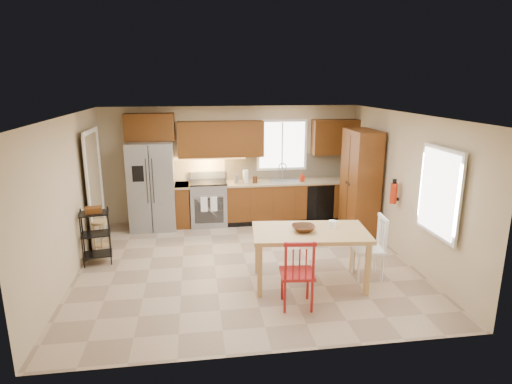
{
  "coord_description": "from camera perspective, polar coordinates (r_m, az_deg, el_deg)",
  "views": [
    {
      "loc": [
        -0.8,
        -6.68,
        3.01
      ],
      "look_at": [
        0.22,
        0.4,
        1.15
      ],
      "focal_mm": 30.0,
      "sensor_mm": 36.0,
      "label": 1
    }
  ],
  "objects": [
    {
      "name": "canister_steel",
      "position": [
        9.09,
        -2.66,
        1.73
      ],
      "size": [
        0.11,
        0.11,
        0.18
      ],
      "primitive_type": "cylinder",
      "color": "gray",
      "rests_on": "base_cabinet_run"
    },
    {
      "name": "sink",
      "position": [
        9.33,
        3.76,
        1.23
      ],
      "size": [
        0.62,
        0.46,
        0.16
      ],
      "primitive_type": "cube",
      "color": "gray",
      "rests_on": "base_cabinet_run"
    },
    {
      "name": "undercab_glow",
      "position": [
        9.12,
        -6.55,
        4.51
      ],
      "size": [
        1.6,
        0.3,
        0.01
      ],
      "primitive_type": "cube",
      "color": "#FFBF66",
      "rests_on": "wall_back"
    },
    {
      "name": "wall_right",
      "position": [
        7.76,
        19.24,
        0.65
      ],
      "size": [
        0.02,
        5.0,
        2.5
      ],
      "primitive_type": "cube",
      "color": "#CCB793",
      "rests_on": "ground"
    },
    {
      "name": "dishwasher",
      "position": [
        9.34,
        8.59,
        -1.49
      ],
      "size": [
        0.6,
        0.02,
        0.78
      ],
      "primitive_type": "cube",
      "color": "black",
      "rests_on": "floor"
    },
    {
      "name": "wall_back",
      "position": [
        9.38,
        -3.19,
        3.74
      ],
      "size": [
        5.5,
        0.02,
        2.5
      ],
      "primitive_type": "cube",
      "color": "#CCB793",
      "rests_on": "ground"
    },
    {
      "name": "bar_stool",
      "position": [
        8.12,
        -19.91,
        -5.76
      ],
      "size": [
        0.38,
        0.38,
        0.62
      ],
      "primitive_type": null,
      "rotation": [
        0.0,
        0.0,
        0.31
      ],
      "color": "tan",
      "rests_on": "floor"
    },
    {
      "name": "dining_table",
      "position": [
        6.6,
        7.14,
        -8.66
      ],
      "size": [
        1.8,
        1.13,
        0.83
      ],
      "primitive_type": null,
      "rotation": [
        0.0,
        0.0,
        -0.1
      ],
      "color": "tan",
      "rests_on": "floor"
    },
    {
      "name": "upper_right_block",
      "position": [
        9.58,
        10.5,
        7.23
      ],
      "size": [
        1.0,
        0.35,
        0.75
      ],
      "primitive_type": "cube",
      "color": "#562C0E",
      "rests_on": "wall_back"
    },
    {
      "name": "refrigerator",
      "position": [
        9.09,
        -13.67,
        0.81
      ],
      "size": [
        0.92,
        0.75,
        1.82
      ],
      "primitive_type": "cube",
      "color": "gray",
      "rests_on": "floor"
    },
    {
      "name": "backsplash",
      "position": [
        9.57,
        4.55,
        3.49
      ],
      "size": [
        2.92,
        0.03,
        0.55
      ],
      "primitive_type": "cube",
      "color": "beige",
      "rests_on": "wall_back"
    },
    {
      "name": "fire_extinguisher",
      "position": [
        7.87,
        17.88,
        -0.18
      ],
      "size": [
        0.12,
        0.12,
        0.36
      ],
      "primitive_type": "cylinder",
      "color": "red",
      "rests_on": "wall_right"
    },
    {
      "name": "upper_left_block",
      "position": [
        9.1,
        -4.72,
        7.05
      ],
      "size": [
        1.8,
        0.35,
        0.75
      ],
      "primitive_type": "cube",
      "color": "#562C0E",
      "rests_on": "wall_back"
    },
    {
      "name": "pantry",
      "position": [
        8.74,
        13.71,
        1.19
      ],
      "size": [
        0.5,
        0.95,
        2.1
      ],
      "primitive_type": "cube",
      "color": "#613411",
      "rests_on": "floor"
    },
    {
      "name": "doorway",
      "position": [
        8.43,
        -20.8,
        0.16
      ],
      "size": [
        0.04,
        0.95,
        2.1
      ],
      "primitive_type": "cube",
      "color": "#8C7A59",
      "rests_on": "wall_left"
    },
    {
      "name": "table_jar",
      "position": [
        6.64,
        10.14,
        -4.41
      ],
      "size": [
        0.15,
        0.15,
        0.16
      ],
      "primitive_type": "cylinder",
      "rotation": [
        0.0,
        0.0,
        -0.1
      ],
      "color": "white",
      "rests_on": "dining_table"
    },
    {
      "name": "wall_front",
      "position": [
        4.6,
        2.42,
        -7.92
      ],
      "size": [
        5.5,
        0.02,
        2.5
      ],
      "primitive_type": "cube",
      "color": "#CCB793",
      "rests_on": "ground"
    },
    {
      "name": "paper_towel",
      "position": [
        9.1,
        -1.41,
        2.08
      ],
      "size": [
        0.12,
        0.12,
        0.28
      ],
      "primitive_type": "cylinder",
      "color": "white",
      "rests_on": "base_cabinet_run"
    },
    {
      "name": "wall_left",
      "position": [
        7.18,
        -23.72,
        -0.88
      ],
      "size": [
        0.02,
        5.0,
        2.5
      ],
      "primitive_type": "cube",
      "color": "#CCB793",
      "rests_on": "ground"
    },
    {
      "name": "base_cabinet_narrow",
      "position": [
        9.24,
        -9.76,
        -1.71
      ],
      "size": [
        0.3,
        0.6,
        0.9
      ],
      "primitive_type": "cube",
      "color": "#613411",
      "rests_on": "floor"
    },
    {
      "name": "utility_cart",
      "position": [
        7.72,
        -20.55,
        -5.61
      ],
      "size": [
        0.52,
        0.44,
        0.94
      ],
      "primitive_type": null,
      "rotation": [
        0.0,
        0.0,
        0.17
      ],
      "color": "black",
      "rests_on": "floor"
    },
    {
      "name": "canister_wood",
      "position": [
        9.12,
        -0.13,
        1.65
      ],
      "size": [
        0.1,
        0.1,
        0.14
      ],
      "primitive_type": "cylinder",
      "color": "#452412",
      "rests_on": "base_cabinet_run"
    },
    {
      "name": "window_right",
      "position": [
        6.71,
        23.27,
        -0.07
      ],
      "size": [
        0.04,
        1.02,
        1.32
      ],
      "primitive_type": "cube",
      "color": "white",
      "rests_on": "wall_right"
    },
    {
      "name": "chair_red",
      "position": [
        5.91,
        5.5,
        -10.59
      ],
      "size": [
        0.52,
        0.52,
        1.0
      ],
      "primitive_type": null,
      "rotation": [
        0.0,
        0.0,
        -0.1
      ],
      "color": "maroon",
      "rests_on": "floor"
    },
    {
      "name": "soap_bottle",
      "position": [
        9.29,
        6.19,
        1.97
      ],
      "size": [
        0.09,
        0.09,
        0.19
      ],
      "primitive_type": "imported",
      "color": "red",
      "rests_on": "base_cabinet_run"
    },
    {
      "name": "chair_white",
      "position": [
        6.92,
        14.73,
        -7.19
      ],
      "size": [
        0.52,
        0.52,
        1.0
      ],
      "primitive_type": null,
      "rotation": [
        0.0,
        0.0,
        1.47
      ],
      "color": "white",
      "rests_on": "floor"
    },
    {
      "name": "window_back",
      "position": [
        9.45,
        3.49,
        6.28
      ],
      "size": [
        1.12,
        0.04,
        1.12
      ],
      "primitive_type": "cube",
      "color": "white",
      "rests_on": "wall_back"
    },
    {
      "name": "upper_over_fridge",
      "position": [
        9.09,
        -14.01,
        8.41
      ],
      "size": [
        1.0,
        0.35,
        0.55
      ],
      "primitive_type": "cube",
      "color": "#562C0E",
      "rests_on": "wall_back"
    },
    {
      "name": "table_bowl",
      "position": [
        6.42,
        6.33,
        -5.23
      ],
      "size": [
        0.38,
        0.38,
        0.08
      ],
      "primitive_type": "imported",
      "rotation": [
        0.0,
        0.0,
        -0.1
      ],
      "color": "#452412",
      "rests_on": "dining_table"
    },
    {
      "name": "base_cabinet_run",
      "position": [
        9.47,
        4.84,
        -1.15
      ],
      "size": [
        2.92,
        0.6,
        0.9
      ],
      "primitive_type": "cube",
      "color": "#613411",
      "rests_on": "floor"
    },
    {
      "name": "floor",
      "position": [
        7.37,
        -1.29,
        -9.54
      ],
      "size": [
        5.5,
        5.5,
        0.0
      ],
      "primitive_type": "plane",
      "color": "tan",
      "rests_on": "ground"
    },
    {
      "name": "ceiling",
      "position": [
        6.74,
        -1.42,
        10.24
      ],
      "size": [
        5.5,
        5.0,
        0.02
      ],
      "primitive_type": "cube",
      "color": "silver",
      "rests_on": "ground"
    },
    {
      "name": "range_stove",
      "position": [
        9.23,
        -6.35,
        -1.56
      ],
      "size": [
        0.76,
        0.63,
        0.92
      ],
      "primitive_type": "cube",
      "color": "gray",
      "rests_on": "floor"
    }
  ]
}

